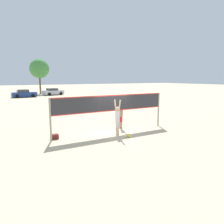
# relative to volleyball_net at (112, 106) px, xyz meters

# --- Properties ---
(ground_plane) EXTENTS (200.00, 200.00, 0.00)m
(ground_plane) POSITION_rel_volleyball_net_xyz_m (0.00, 0.00, -1.78)
(ground_plane) COLOR beige
(volleyball_net) EXTENTS (8.16, 0.11, 2.47)m
(volleyball_net) POSITION_rel_volleyball_net_xyz_m (0.00, 0.00, 0.00)
(volleyball_net) COLOR gray
(volleyball_net) RESTS_ON ground_plane
(player_spiker) EXTENTS (0.28, 0.72, 2.24)m
(player_spiker) POSITION_rel_volleyball_net_xyz_m (-0.10, -0.83, -0.59)
(player_spiker) COLOR beige
(player_spiker) RESTS_ON ground_plane
(player_blocker) EXTENTS (0.28, 0.70, 2.10)m
(player_blocker) POSITION_rel_volleyball_net_xyz_m (1.11, 0.65, -0.67)
(player_blocker) COLOR tan
(player_blocker) RESTS_ON ground_plane
(volleyball) EXTENTS (0.21, 0.21, 0.21)m
(volleyball) POSITION_rel_volleyball_net_xyz_m (0.23, -1.58, -1.67)
(volleyball) COLOR yellow
(volleyball) RESTS_ON ground_plane
(gear_bag) EXTENTS (0.43, 0.33, 0.29)m
(gear_bag) POSITION_rel_volleyball_net_xyz_m (-3.74, 0.33, -1.63)
(gear_bag) COLOR maroon
(gear_bag) RESTS_ON ground_plane
(parked_car_near) EXTENTS (4.33, 2.01, 1.42)m
(parked_car_near) POSITION_rel_volleyball_net_xyz_m (-0.71, 30.61, -1.13)
(parked_car_near) COLOR navy
(parked_car_near) RESTS_ON ground_plane
(parked_car_mid) EXTENTS (4.46, 2.62, 1.41)m
(parked_car_mid) POSITION_rel_volleyball_net_xyz_m (5.31, 33.02, -1.13)
(parked_car_mid) COLOR #B7B7BC
(parked_car_mid) RESTS_ON ground_plane
(tree_left_cluster) EXTENTS (4.24, 4.24, 7.65)m
(tree_left_cluster) POSITION_rel_volleyball_net_xyz_m (3.88, 37.99, 3.73)
(tree_left_cluster) COLOR brown
(tree_left_cluster) RESTS_ON ground_plane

